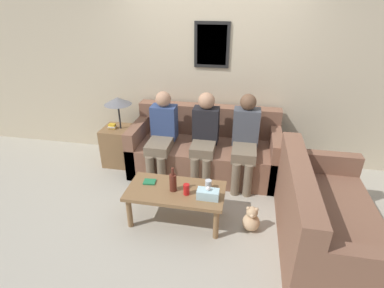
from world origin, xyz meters
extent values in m
plane|color=#ADA899|center=(0.00, 0.00, 0.00)|extent=(16.00, 16.00, 0.00)
cube|color=beige|center=(0.00, 1.00, 1.30)|extent=(9.00, 0.06, 2.60)
cube|color=black|center=(0.00, 0.96, 1.70)|extent=(0.48, 0.02, 0.60)
cube|color=silver|center=(0.00, 0.95, 1.70)|extent=(0.40, 0.01, 0.52)
cube|color=brown|center=(0.00, 0.47, 0.23)|extent=(2.04, 0.89, 0.45)
cube|color=brown|center=(0.00, 0.82, 0.67)|extent=(2.04, 0.20, 0.44)
cube|color=brown|center=(-0.95, 0.47, 0.35)|extent=(0.14, 0.89, 0.69)
cube|color=brown|center=(0.95, 0.47, 0.35)|extent=(0.14, 0.89, 0.69)
cube|color=brown|center=(1.42, -0.73, 0.23)|extent=(0.89, 1.62, 0.45)
cube|color=brown|center=(1.07, -0.73, 0.67)|extent=(0.20, 1.62, 0.44)
cube|color=brown|center=(1.42, -1.47, 0.35)|extent=(0.89, 0.14, 0.69)
cube|color=brown|center=(1.42, 0.01, 0.35)|extent=(0.89, 0.14, 0.69)
cube|color=olive|center=(-0.16, -0.61, 0.39)|extent=(1.07, 0.54, 0.04)
cylinder|color=olive|center=(-0.63, -0.82, 0.18)|extent=(0.06, 0.06, 0.37)
cylinder|color=olive|center=(0.32, -0.82, 0.18)|extent=(0.06, 0.06, 0.37)
cylinder|color=olive|center=(-0.63, -0.40, 0.18)|extent=(0.06, 0.06, 0.37)
cylinder|color=olive|center=(0.32, -0.40, 0.18)|extent=(0.06, 0.06, 0.37)
cube|color=olive|center=(-1.29, 0.49, 0.29)|extent=(0.43, 0.43, 0.57)
cylinder|color=#262628|center=(-1.23, 0.49, 0.77)|extent=(0.02, 0.02, 0.39)
cone|color=slate|center=(-1.23, 0.49, 0.99)|extent=(0.38, 0.38, 0.10)
cube|color=gold|center=(-1.35, 0.47, 0.58)|extent=(0.10, 0.08, 0.02)
cube|color=beige|center=(-1.35, 0.47, 0.60)|extent=(0.12, 0.10, 0.02)
cube|color=gold|center=(-1.35, 0.47, 0.63)|extent=(0.10, 0.07, 0.03)
cylinder|color=#562319|center=(-0.18, -0.63, 0.51)|extent=(0.08, 0.08, 0.20)
cylinder|color=#562319|center=(-0.18, -0.63, 0.65)|extent=(0.03, 0.03, 0.08)
cylinder|color=silver|center=(0.19, -0.52, 0.46)|extent=(0.07, 0.07, 0.10)
cube|color=#237547|center=(-0.48, -0.53, 0.42)|extent=(0.14, 0.12, 0.02)
cylinder|color=red|center=(-0.02, -0.67, 0.47)|extent=(0.07, 0.07, 0.12)
cube|color=silver|center=(0.21, -0.70, 0.46)|extent=(0.23, 0.12, 0.10)
sphere|color=white|center=(0.21, -0.70, 0.53)|extent=(0.05, 0.05, 0.05)
cube|color=#756651|center=(-0.57, 0.21, 0.50)|extent=(0.31, 0.49, 0.14)
cylinder|color=#756651|center=(-0.64, -0.03, 0.23)|extent=(0.11, 0.11, 0.45)
cylinder|color=#756651|center=(-0.49, -0.03, 0.23)|extent=(0.11, 0.11, 0.45)
cube|color=#33477A|center=(-0.57, 0.46, 0.74)|extent=(0.34, 0.22, 0.47)
sphere|color=tan|center=(-0.57, 0.46, 1.07)|extent=(0.21, 0.21, 0.21)
cube|color=#756651|center=(0.02, 0.24, 0.50)|extent=(0.31, 0.42, 0.14)
cylinder|color=#756651|center=(-0.06, 0.03, 0.23)|extent=(0.11, 0.11, 0.45)
cylinder|color=#756651|center=(0.09, 0.03, 0.23)|extent=(0.11, 0.11, 0.45)
cube|color=black|center=(0.02, 0.44, 0.74)|extent=(0.34, 0.22, 0.48)
sphere|color=tan|center=(0.02, 0.44, 1.08)|extent=(0.22, 0.22, 0.22)
cube|color=#756651|center=(0.55, 0.23, 0.50)|extent=(0.31, 0.48, 0.14)
cylinder|color=#756651|center=(0.47, 0.00, 0.23)|extent=(0.11, 0.11, 0.45)
cylinder|color=#756651|center=(0.62, 0.00, 0.23)|extent=(0.11, 0.11, 0.45)
cube|color=#474C56|center=(0.55, 0.47, 0.75)|extent=(0.34, 0.22, 0.49)
sphere|color=brown|center=(0.55, 0.47, 1.09)|extent=(0.21, 0.21, 0.21)
sphere|color=tan|center=(0.68, -0.62, 0.10)|extent=(0.19, 0.19, 0.19)
sphere|color=tan|center=(0.68, -0.62, 0.23)|extent=(0.12, 0.12, 0.12)
sphere|color=tan|center=(0.64, -0.62, 0.28)|extent=(0.04, 0.04, 0.04)
sphere|color=tan|center=(0.72, -0.62, 0.28)|extent=(0.04, 0.04, 0.04)
sphere|color=beige|center=(0.68, -0.67, 0.23)|extent=(0.05, 0.05, 0.05)
camera|label=1|loc=(0.52, -3.22, 2.32)|focal=28.00mm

